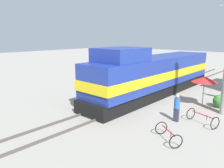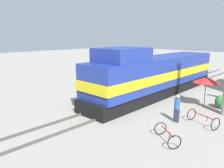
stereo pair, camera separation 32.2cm
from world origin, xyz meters
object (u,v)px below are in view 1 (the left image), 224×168
locomotive (153,75)px  vendor_umbrella (205,79)px  bicycle_spare (168,134)px  bicycle (202,118)px  person_bystander (177,107)px

locomotive → vendor_umbrella: locomotive is taller
locomotive → bicycle_spare: 8.91m
locomotive → bicycle: 7.00m
vendor_umbrella → bicycle_spare: size_ratio=1.30×
bicycle_spare → person_bystander: bearing=53.2°
locomotive → bicycle_spare: bearing=-52.9°
vendor_umbrella → person_bystander: 4.27m
locomotive → bicycle_spare: locomotive is taller
vendor_umbrella → bicycle_spare: 7.04m
vendor_umbrella → bicycle_spare: vendor_umbrella is taller
locomotive → bicycle: (5.77, -3.69, -1.45)m
locomotive → person_bystander: (4.42, -4.34, -0.88)m
vendor_umbrella → person_bystander: size_ratio=1.30×
locomotive → bicycle: bearing=-32.6°
locomotive → vendor_umbrella: bearing=-2.8°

